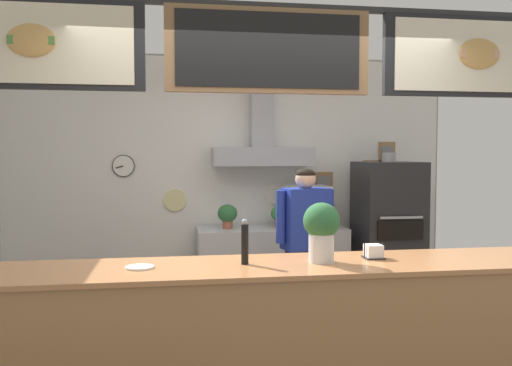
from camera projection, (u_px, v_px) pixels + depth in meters
name	position (u px, v px, depth m)	size (l,w,h in m)	color
back_wall_assembly	(233.00, 174.00, 5.87)	(4.96, 2.70, 2.80)	gray
service_counter	(274.00, 346.00, 3.36)	(4.18, 0.68, 1.04)	#B77F4C
back_prep_counter	(271.00, 271.00, 5.79)	(1.59, 0.59, 0.93)	#B7BABF
pizza_oven	(388.00, 238.00, 5.78)	(0.65, 0.67, 1.73)	#232326
shop_worker	(305.00, 254.00, 4.61)	(0.53, 0.30, 1.60)	#232328
espresso_machine	(306.00, 207.00, 5.78)	(0.47, 0.54, 0.45)	#B7BABF
potted_thyme	(227.00, 215.00, 5.67)	(0.21, 0.21, 0.26)	#9E563D
potted_basil	(280.00, 215.00, 5.80)	(0.19, 0.19, 0.23)	#9E563D
basil_vase	(321.00, 230.00, 3.37)	(0.23, 0.23, 0.38)	silver
napkin_holder	(373.00, 252.00, 3.51)	(0.13, 0.12, 0.10)	#262628
pepper_grinder	(245.00, 242.00, 3.32)	(0.05, 0.05, 0.28)	black
condiment_plate	(140.00, 267.00, 3.21)	(0.17, 0.17, 0.01)	white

